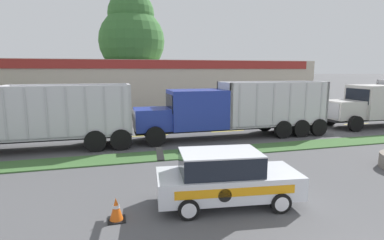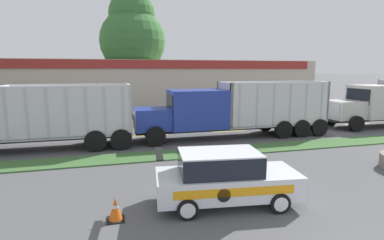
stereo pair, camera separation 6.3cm
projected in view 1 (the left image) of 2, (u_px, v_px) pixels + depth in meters
name	position (u px, v px, depth m)	size (l,w,h in m)	color
grass_verge	(217.00, 151.00, 15.36)	(120.00, 1.70, 0.06)	#3D6633
centre_line_3	(59.00, 141.00, 17.85)	(2.40, 0.14, 0.01)	yellow
centre_line_4	(150.00, 135.00, 19.24)	(2.40, 0.14, 0.01)	yellow
centre_line_5	(228.00, 131.00, 20.64)	(2.40, 0.14, 0.01)	yellow
centre_line_6	(296.00, 127.00, 22.03)	(2.40, 0.14, 0.01)	yellow
centre_line_7	(356.00, 124.00, 23.43)	(2.40, 0.14, 0.01)	yellow
dump_truck_mid	(0.00, 121.00, 15.08)	(11.22, 2.58, 3.40)	black
dump_truck_far_right	(219.00, 112.00, 18.36)	(12.14, 2.59, 3.44)	black
rally_car	(226.00, 177.00, 9.28)	(4.57, 2.25, 1.73)	silver
traffic_cone	(116.00, 209.00, 8.32)	(0.49, 0.49, 0.67)	black
store_building_backdrop	(108.00, 85.00, 33.06)	(43.78, 12.10, 5.15)	#BCB29E
tree_behind_centre	(132.00, 35.00, 30.19)	(6.58, 6.58, 12.00)	brown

